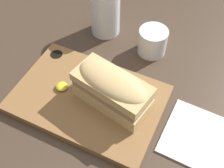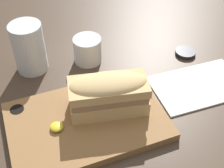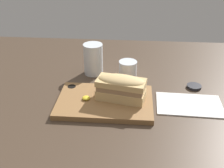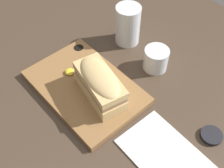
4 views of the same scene
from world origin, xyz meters
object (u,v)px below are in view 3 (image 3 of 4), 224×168
sandwich (120,87)px  condiment_dish (193,86)px  water_glass (93,61)px  wine_glass (127,70)px  napkin (188,105)px  serving_board (104,102)px

sandwich → condiment_dish: 30.17cm
water_glass → wine_glass: size_ratio=1.75×
water_glass → napkin: (35.43, -21.04, -5.23)cm
serving_board → napkin: bearing=3.0°
serving_board → napkin: serving_board is taller
condiment_dish → wine_glass: bearing=164.6°
water_glass → wine_glass: (14.00, -1.99, -2.49)cm
napkin → condiment_dish: (3.62, 12.15, 0.31)cm
wine_glass → condiment_dish: bearing=-15.4°
serving_board → condiment_dish: bearing=23.0°
sandwich → condiment_dish: size_ratio=3.19×
serving_board → sandwich: sandwich is taller
wine_glass → napkin: size_ratio=0.32×
wine_glass → serving_board: bearing=-109.1°
serving_board → water_glass: bearing=107.0°
sandwich → water_glass: bearing=119.7°
serving_board → sandwich: size_ratio=1.86×
sandwich → napkin: size_ratio=0.77×
serving_board → sandwich: (5.40, 1.02, 5.46)cm
serving_board → napkin: size_ratio=1.43×
napkin → condiment_dish: 12.68cm
wine_glass → condiment_dish: 26.09cm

